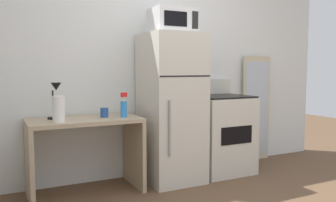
{
  "coord_description": "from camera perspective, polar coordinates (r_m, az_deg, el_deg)",
  "views": [
    {
      "loc": [
        -1.68,
        -2.08,
        1.24
      ],
      "look_at": [
        -0.08,
        1.1,
        0.91
      ],
      "focal_mm": 37.51,
      "sensor_mm": 36.0,
      "label": 1
    }
  ],
  "objects": [
    {
      "name": "coffee_mug",
      "position": [
        3.58,
        -10.31,
        -1.86
      ],
      "size": [
        0.08,
        0.08,
        0.09
      ],
      "primitive_type": "cylinder",
      "color": "#264C99",
      "rests_on": "desk"
    },
    {
      "name": "paper_towel_roll",
      "position": [
        3.34,
        -17.35,
        -1.26
      ],
      "size": [
        0.11,
        0.11,
        0.24
      ],
      "primitive_type": "cylinder",
      "color": "white",
      "rests_on": "desk"
    },
    {
      "name": "spray_bottle",
      "position": [
        3.55,
        -7.21,
        -1.04
      ],
      "size": [
        0.06,
        0.06,
        0.25
      ],
      "color": "#2D8CEA",
      "rests_on": "desk"
    },
    {
      "name": "desk",
      "position": [
        3.59,
        -13.37,
        -6.44
      ],
      "size": [
        1.08,
        0.57,
        0.75
      ],
      "color": "tan",
      "rests_on": "ground"
    },
    {
      "name": "desk_lamp",
      "position": [
        3.55,
        -17.85,
        1.04
      ],
      "size": [
        0.14,
        0.12,
        0.35
      ],
      "color": "black",
      "rests_on": "desk"
    },
    {
      "name": "oven_range",
      "position": [
        4.25,
        8.57,
        -5.22
      ],
      "size": [
        0.66,
        0.61,
        1.1
      ],
      "color": "beige",
      "rests_on": "ground"
    },
    {
      "name": "microwave",
      "position": [
        3.83,
        0.72,
        12.88
      ],
      "size": [
        0.46,
        0.35,
        0.26
      ],
      "color": "silver",
      "rests_on": "refrigerator"
    },
    {
      "name": "refrigerator",
      "position": [
        3.84,
        0.56,
        -1.15
      ],
      "size": [
        0.59,
        0.65,
        1.61
      ],
      "color": "beige",
      "rests_on": "ground"
    },
    {
      "name": "wall_back_white",
      "position": [
        4.14,
        -2.73,
        6.15
      ],
      "size": [
        5.0,
        0.1,
        2.6
      ],
      "primitive_type": "cube",
      "color": "silver",
      "rests_on": "ground"
    },
    {
      "name": "leaning_mirror",
      "position": [
        4.88,
        14.1,
        -1.2
      ],
      "size": [
        0.44,
        0.03,
        1.4
      ],
      "color": "#C6B793",
      "rests_on": "ground"
    }
  ]
}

